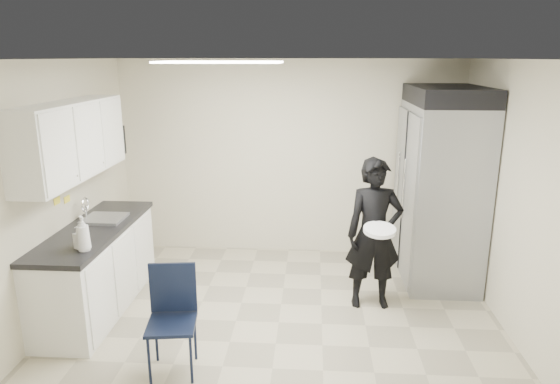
# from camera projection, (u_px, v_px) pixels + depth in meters

# --- Properties ---
(floor) EXTENTS (4.50, 4.50, 0.00)m
(floor) POSITION_uv_depth(u_px,v_px,m) (279.00, 322.00, 5.09)
(floor) COLOR tan
(floor) RESTS_ON ground
(ceiling) EXTENTS (4.50, 4.50, 0.00)m
(ceiling) POSITION_uv_depth(u_px,v_px,m) (279.00, 59.00, 4.41)
(ceiling) COLOR silver
(ceiling) RESTS_ON back_wall
(back_wall) EXTENTS (4.50, 0.00, 4.50)m
(back_wall) POSITION_uv_depth(u_px,v_px,m) (289.00, 159.00, 6.67)
(back_wall) COLOR beige
(back_wall) RESTS_ON floor
(left_wall) EXTENTS (0.00, 4.00, 4.00)m
(left_wall) POSITION_uv_depth(u_px,v_px,m) (50.00, 196.00, 4.90)
(left_wall) COLOR beige
(left_wall) RESTS_ON floor
(right_wall) EXTENTS (0.00, 4.00, 4.00)m
(right_wall) POSITION_uv_depth(u_px,v_px,m) (521.00, 205.00, 4.60)
(right_wall) COLOR beige
(right_wall) RESTS_ON floor
(ceiling_panel) EXTENTS (1.20, 0.60, 0.02)m
(ceiling_panel) POSITION_uv_depth(u_px,v_px,m) (220.00, 62.00, 4.84)
(ceiling_panel) COLOR white
(ceiling_panel) RESTS_ON ceiling
(lower_counter) EXTENTS (0.60, 1.90, 0.86)m
(lower_counter) POSITION_uv_depth(u_px,v_px,m) (97.00, 270.00, 5.30)
(lower_counter) COLOR silver
(lower_counter) RESTS_ON floor
(countertop) EXTENTS (0.64, 1.95, 0.05)m
(countertop) POSITION_uv_depth(u_px,v_px,m) (93.00, 230.00, 5.18)
(countertop) COLOR black
(countertop) RESTS_ON lower_counter
(sink) EXTENTS (0.42, 0.40, 0.14)m
(sink) POSITION_uv_depth(u_px,v_px,m) (105.00, 223.00, 5.42)
(sink) COLOR gray
(sink) RESTS_ON countertop
(faucet) EXTENTS (0.02, 0.02, 0.24)m
(faucet) POSITION_uv_depth(u_px,v_px,m) (86.00, 210.00, 5.39)
(faucet) COLOR silver
(faucet) RESTS_ON countertop
(upper_cabinets) EXTENTS (0.35, 1.80, 0.75)m
(upper_cabinets) POSITION_uv_depth(u_px,v_px,m) (71.00, 140.00, 4.94)
(upper_cabinets) COLOR silver
(upper_cabinets) RESTS_ON left_wall
(towel_dispenser) EXTENTS (0.22, 0.30, 0.35)m
(towel_dispenser) POSITION_uv_depth(u_px,v_px,m) (112.00, 141.00, 6.10)
(towel_dispenser) COLOR black
(towel_dispenser) RESTS_ON left_wall
(notice_sticker_left) EXTENTS (0.00, 0.12, 0.07)m
(notice_sticker_left) POSITION_uv_depth(u_px,v_px,m) (57.00, 201.00, 5.01)
(notice_sticker_left) COLOR yellow
(notice_sticker_left) RESTS_ON left_wall
(notice_sticker_right) EXTENTS (0.00, 0.12, 0.07)m
(notice_sticker_right) POSITION_uv_depth(u_px,v_px,m) (67.00, 199.00, 5.22)
(notice_sticker_right) COLOR yellow
(notice_sticker_right) RESTS_ON left_wall
(commercial_fridge) EXTENTS (0.80, 1.35, 2.10)m
(commercial_fridge) POSITION_uv_depth(u_px,v_px,m) (440.00, 194.00, 5.92)
(commercial_fridge) COLOR gray
(commercial_fridge) RESTS_ON floor
(fridge_compressor) EXTENTS (0.80, 1.35, 0.20)m
(fridge_compressor) POSITION_uv_depth(u_px,v_px,m) (448.00, 95.00, 5.62)
(fridge_compressor) COLOR black
(fridge_compressor) RESTS_ON commercial_fridge
(folding_chair) EXTENTS (0.45, 0.45, 0.90)m
(folding_chair) POSITION_uv_depth(u_px,v_px,m) (172.00, 325.00, 4.18)
(folding_chair) COLOR black
(folding_chair) RESTS_ON floor
(man_tuxedo) EXTENTS (0.63, 0.44, 1.63)m
(man_tuxedo) POSITION_uv_depth(u_px,v_px,m) (374.00, 234.00, 5.26)
(man_tuxedo) COLOR black
(man_tuxedo) RESTS_ON floor
(bucket_lid) EXTENTS (0.35, 0.35, 0.04)m
(bucket_lid) POSITION_uv_depth(u_px,v_px,m) (380.00, 230.00, 4.98)
(bucket_lid) COLOR white
(bucket_lid) RESTS_ON man_tuxedo
(soap_bottle_a) EXTENTS (0.18, 0.18, 0.33)m
(soap_bottle_a) POSITION_uv_depth(u_px,v_px,m) (83.00, 233.00, 4.51)
(soap_bottle_a) COLOR silver
(soap_bottle_a) RESTS_ON countertop
(soap_bottle_b) EXTENTS (0.13, 0.13, 0.22)m
(soap_bottle_b) POSITION_uv_depth(u_px,v_px,m) (80.00, 237.00, 4.59)
(soap_bottle_b) COLOR #A3A3AF
(soap_bottle_b) RESTS_ON countertop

